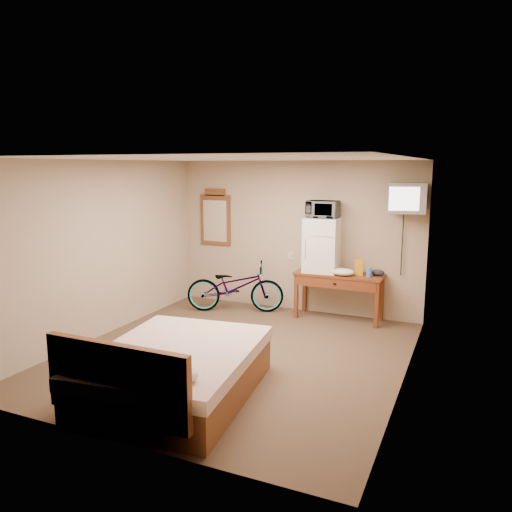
# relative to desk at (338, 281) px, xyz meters

# --- Properties ---
(room) EXTENTS (4.60, 4.64, 2.50)m
(room) POSITION_rel_desk_xyz_m (-0.82, -2.00, 0.62)
(room) COLOR #442E22
(room) RESTS_ON ground
(desk) EXTENTS (1.38, 0.53, 0.75)m
(desk) POSITION_rel_desk_xyz_m (0.00, 0.00, 0.00)
(desk) COLOR brown
(desk) RESTS_ON floor
(mini_fridge) EXTENTS (0.55, 0.53, 0.86)m
(mini_fridge) POSITION_rel_desk_xyz_m (-0.30, 0.06, 0.55)
(mini_fridge) COLOR white
(mini_fridge) RESTS_ON desk
(microwave) EXTENTS (0.48, 0.33, 0.27)m
(microwave) POSITION_rel_desk_xyz_m (-0.30, 0.06, 1.11)
(microwave) COLOR white
(microwave) RESTS_ON mini_fridge
(snack_bag) EXTENTS (0.13, 0.09, 0.25)m
(snack_bag) POSITION_rel_desk_xyz_m (0.31, 0.01, 0.24)
(snack_bag) COLOR orange
(snack_bag) RESTS_ON desk
(blue_cup) EXTENTS (0.08, 0.08, 0.14)m
(blue_cup) POSITION_rel_desk_xyz_m (0.48, -0.04, 0.19)
(blue_cup) COLOR #396FC4
(blue_cup) RESTS_ON desk
(cloth_cream) EXTENTS (0.36, 0.27, 0.11)m
(cloth_cream) POSITION_rel_desk_xyz_m (0.09, -0.11, 0.17)
(cloth_cream) COLOR silver
(cloth_cream) RESTS_ON desk
(cloth_dark_a) EXTENTS (0.25, 0.19, 0.09)m
(cloth_dark_a) POSITION_rel_desk_xyz_m (-0.46, -0.10, 0.16)
(cloth_dark_a) COLOR black
(cloth_dark_a) RESTS_ON desk
(cloth_dark_b) EXTENTS (0.20, 0.17, 0.09)m
(cloth_dark_b) POSITION_rel_desk_xyz_m (0.59, 0.10, 0.16)
(cloth_dark_b) COLOR black
(cloth_dark_b) RESTS_ON desk
(crt_television) EXTENTS (0.59, 0.64, 0.44)m
(crt_television) POSITION_rel_desk_xyz_m (0.96, 0.02, 1.32)
(crt_television) COLOR black
(crt_television) RESTS_ON room
(wall_mirror) EXTENTS (0.58, 0.04, 0.99)m
(wall_mirror) POSITION_rel_desk_xyz_m (-2.33, 0.27, 0.87)
(wall_mirror) COLOR brown
(wall_mirror) RESTS_ON room
(bicycle) EXTENTS (1.71, 1.10, 0.85)m
(bicycle) POSITION_rel_desk_xyz_m (-1.69, -0.24, -0.21)
(bicycle) COLOR black
(bicycle) RESTS_ON floor
(bed) EXTENTS (1.77, 2.21, 0.90)m
(bed) POSITION_rel_desk_xyz_m (-0.88, -3.37, -0.34)
(bed) COLOR brown
(bed) RESTS_ON floor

